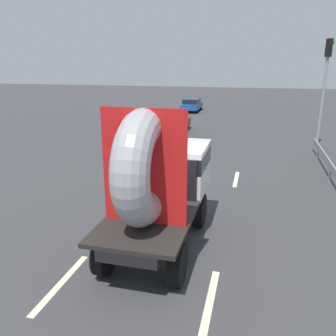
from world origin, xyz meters
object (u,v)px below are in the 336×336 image
at_px(traffic_light, 325,79).
at_px(oncoming_car, 192,104).
at_px(distant_sedan, 173,122).
at_px(flatbed_truck, 160,177).

xyz_separation_m(traffic_light, oncoming_car, (-9.63, 13.54, -3.13)).
height_order(distant_sedan, oncoming_car, distant_sedan).
relative_size(flatbed_truck, distant_sedan, 1.21).
relative_size(distant_sedan, oncoming_car, 1.05).
height_order(flatbed_truck, distant_sedan, flatbed_truck).
xyz_separation_m(flatbed_truck, oncoming_car, (-4.00, 25.92, -1.19)).
relative_size(traffic_light, oncoming_car, 1.55).
bearing_deg(traffic_light, distant_sedan, 163.35).
distance_m(distant_sedan, traffic_light, 9.77).
height_order(distant_sedan, traffic_light, traffic_light).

